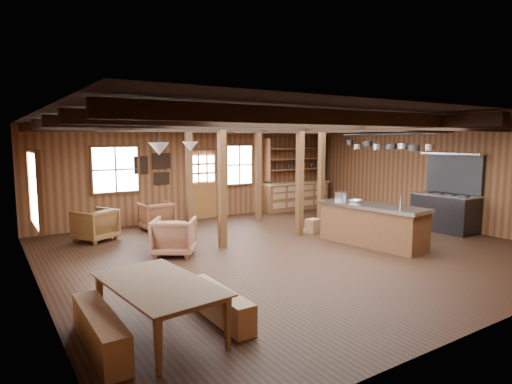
% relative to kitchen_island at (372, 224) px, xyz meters
% --- Properties ---
extents(room, '(10.04, 9.04, 2.84)m').
position_rel_kitchen_island_xyz_m(room, '(-1.80, 0.68, 0.92)').
color(room, black).
rests_on(room, ground).
extents(ceiling_joists, '(9.80, 8.82, 0.18)m').
position_rel_kitchen_island_xyz_m(ceiling_joists, '(-1.80, 0.85, 2.20)').
color(ceiling_joists, black).
rests_on(ceiling_joists, ceiling).
extents(timber_posts, '(3.95, 2.35, 2.80)m').
position_rel_kitchen_island_xyz_m(timber_posts, '(-1.28, 2.76, 0.92)').
color(timber_posts, '#452B13').
rests_on(timber_posts, floor).
extents(back_door, '(1.02, 0.08, 2.15)m').
position_rel_kitchen_island_xyz_m(back_door, '(-1.80, 5.13, 0.40)').
color(back_door, brown).
rests_on(back_door, floor).
extents(window_back_left, '(1.32, 0.06, 1.32)m').
position_rel_kitchen_island_xyz_m(window_back_left, '(-4.40, 5.14, 1.12)').
color(window_back_left, white).
rests_on(window_back_left, wall_back).
extents(window_back_right, '(1.02, 0.06, 1.32)m').
position_rel_kitchen_island_xyz_m(window_back_right, '(-0.50, 5.14, 1.12)').
color(window_back_right, white).
rests_on(window_back_right, wall_back).
extents(window_left, '(0.14, 1.24, 1.32)m').
position_rel_kitchen_island_xyz_m(window_left, '(-6.76, 1.18, 1.12)').
color(window_left, white).
rests_on(window_left, wall_back).
extents(notice_boards, '(1.08, 0.03, 0.90)m').
position_rel_kitchen_island_xyz_m(notice_boards, '(-3.30, 5.13, 1.16)').
color(notice_boards, beige).
rests_on(notice_boards, wall_back).
extents(back_counter, '(2.55, 0.60, 2.45)m').
position_rel_kitchen_island_xyz_m(back_counter, '(1.60, 4.88, 0.12)').
color(back_counter, '#5B321B').
rests_on(back_counter, floor).
extents(pendant_lamps, '(1.86, 2.36, 0.66)m').
position_rel_kitchen_island_xyz_m(pendant_lamps, '(-4.05, 1.68, 1.77)').
color(pendant_lamps, '#29292B').
rests_on(pendant_lamps, ceiling).
extents(pot_rack, '(0.40, 3.00, 0.43)m').
position_rel_kitchen_island_xyz_m(pot_rack, '(1.46, 0.93, 1.79)').
color(pot_rack, '#29292B').
rests_on(pot_rack, ceiling).
extents(kitchen_island, '(1.25, 2.60, 1.20)m').
position_rel_kitchen_island_xyz_m(kitchen_island, '(0.00, 0.00, 0.00)').
color(kitchen_island, '#5B321B').
rests_on(kitchen_island, floor).
extents(step_stool, '(0.45, 0.36, 0.36)m').
position_rel_kitchen_island_xyz_m(step_stool, '(-0.29, 1.74, -0.30)').
color(step_stool, '#986945').
rests_on(step_stool, floor).
extents(commercial_range, '(0.86, 1.68, 2.07)m').
position_rel_kitchen_island_xyz_m(commercial_range, '(2.85, 0.01, 0.18)').
color(commercial_range, '#29292B').
rests_on(commercial_range, floor).
extents(dining_table, '(1.26, 2.00, 0.67)m').
position_rel_kitchen_island_xyz_m(dining_table, '(-5.70, -1.71, -0.14)').
color(dining_table, brown).
rests_on(dining_table, floor).
extents(bench_wall, '(0.30, 1.62, 0.44)m').
position_rel_kitchen_island_xyz_m(bench_wall, '(-6.45, -1.71, -0.26)').
color(bench_wall, '#986945').
rests_on(bench_wall, floor).
extents(bench_aisle, '(0.28, 1.48, 0.41)m').
position_rel_kitchen_island_xyz_m(bench_aisle, '(-4.89, -1.71, -0.28)').
color(bench_aisle, '#986945').
rests_on(bench_aisle, floor).
extents(armchair_a, '(1.12, 1.13, 0.77)m').
position_rel_kitchen_island_xyz_m(armchair_a, '(-5.25, 3.90, -0.09)').
color(armchair_a, brown).
rests_on(armchair_a, floor).
extents(armchair_b, '(0.82, 0.84, 0.75)m').
position_rel_kitchen_island_xyz_m(armchair_b, '(-3.59, 4.29, -0.10)').
color(armchair_b, brown).
rests_on(armchair_b, floor).
extents(armchair_c, '(1.18, 1.19, 0.79)m').
position_rel_kitchen_island_xyz_m(armchair_c, '(-4.16, 1.68, -0.08)').
color(armchair_c, '#945D43').
rests_on(armchair_c, floor).
extents(counter_pot, '(0.33, 0.33, 0.20)m').
position_rel_kitchen_island_xyz_m(counter_pot, '(-0.08, 0.93, 0.56)').
color(counter_pot, silver).
rests_on(counter_pot, kitchen_island).
extents(bowl, '(0.34, 0.34, 0.07)m').
position_rel_kitchen_island_xyz_m(bowl, '(-0.12, 0.44, 0.50)').
color(bowl, silver).
rests_on(bowl, kitchen_island).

